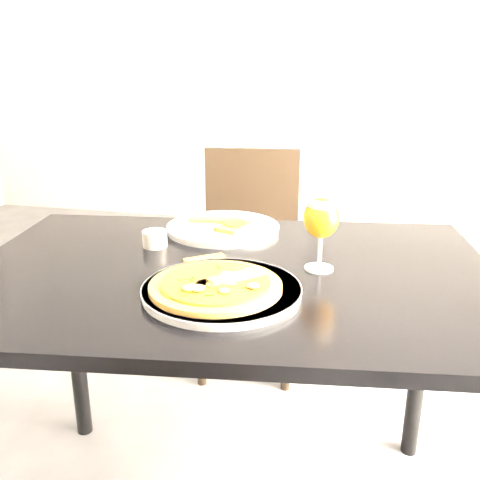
% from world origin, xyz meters
% --- Properties ---
extents(dining_table, '(1.30, 0.96, 0.75)m').
position_xyz_m(dining_table, '(0.27, 0.15, 0.66)').
color(dining_table, black).
rests_on(dining_table, ground).
extents(chair_far, '(0.45, 0.45, 0.87)m').
position_xyz_m(chair_far, '(0.13, 1.01, 0.48)').
color(chair_far, black).
rests_on(chair_far, ground).
extents(plate_main, '(0.40, 0.40, 0.02)m').
position_xyz_m(plate_main, '(0.29, 0.01, 0.76)').
color(plate_main, white).
rests_on(plate_main, dining_table).
extents(pizza, '(0.27, 0.27, 0.03)m').
position_xyz_m(pizza, '(0.28, -0.01, 0.78)').
color(pizza, brown).
rests_on(pizza, plate_main).
extents(plate_second, '(0.41, 0.41, 0.02)m').
position_xyz_m(plate_second, '(0.18, 0.42, 0.76)').
color(plate_second, white).
rests_on(plate_second, dining_table).
extents(crust_scraps, '(0.19, 0.13, 0.02)m').
position_xyz_m(crust_scraps, '(0.20, 0.41, 0.77)').
color(crust_scraps, brown).
rests_on(crust_scraps, plate_second).
extents(loose_crust, '(0.09, 0.08, 0.01)m').
position_xyz_m(loose_crust, '(0.20, 0.18, 0.75)').
color(loose_crust, brown).
rests_on(loose_crust, dining_table).
extents(sauce_cup, '(0.06, 0.06, 0.04)m').
position_xyz_m(sauce_cup, '(0.05, 0.25, 0.77)').
color(sauce_cup, '#B6B1A4').
rests_on(sauce_cup, dining_table).
extents(beer_glass, '(0.08, 0.08, 0.17)m').
position_xyz_m(beer_glass, '(0.47, 0.19, 0.87)').
color(beer_glass, white).
rests_on(beer_glass, dining_table).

